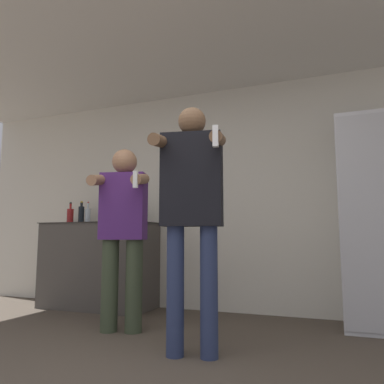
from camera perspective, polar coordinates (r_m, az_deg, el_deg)
name	(u,v)px	position (r m, az deg, el deg)	size (l,w,h in m)	color
wall_back	(227,197)	(4.31, 5.30, -0.81)	(7.00, 0.06, 2.55)	beige
ceiling_slab	(182,32)	(3.51, -1.49, 23.22)	(7.00, 3.12, 0.05)	silver
refrigerator	(376,221)	(3.80, 26.18, -4.03)	(0.62, 0.64, 1.92)	silver
counter	(99,265)	(4.64, -14.00, -10.71)	(1.35, 0.62, 0.99)	#47423D
bottle_dark_rum	(142,211)	(4.40, -7.69, -2.85)	(0.07, 0.07, 0.35)	#194723
bottle_amber_bourbon	(81,214)	(4.86, -16.52, -3.25)	(0.07, 0.07, 0.28)	black
bottle_clear_vodka	(111,211)	(4.61, -12.23, -2.91)	(0.09, 0.09, 0.33)	#563314
bottle_brown_liquor	(70,216)	(4.97, -18.07, -3.43)	(0.08, 0.08, 0.27)	maroon
bottle_red_label	(88,215)	(4.80, -15.60, -3.44)	(0.06, 0.06, 0.27)	silver
person_woman_foreground	(192,202)	(2.67, -0.02, -1.60)	(0.55, 0.49, 1.76)	navy
person_man_side	(123,227)	(3.41, -10.49, -5.25)	(0.54, 0.51, 1.62)	#38422D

